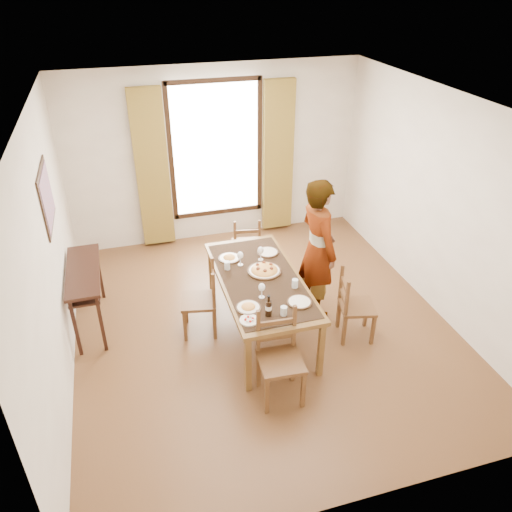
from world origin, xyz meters
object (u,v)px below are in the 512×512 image
object	(u,v)px
dining_table	(260,282)
man	(318,249)
console_table	(84,278)
pasta_platter	(264,268)

from	to	relation	value
dining_table	man	distance (m)	0.84
console_table	pasta_platter	size ratio (longest dim) A/B	3.00
dining_table	pasta_platter	world-z (taller)	pasta_platter
man	pasta_platter	world-z (taller)	man
console_table	man	xyz separation A→B (m)	(2.76, -0.49, 0.22)
dining_table	man	bearing A→B (deg)	14.19
dining_table	pasta_platter	xyz separation A→B (m)	(0.09, 0.11, 0.11)
man	pasta_platter	distance (m)	0.72
man	pasta_platter	size ratio (longest dim) A/B	4.52
man	pasta_platter	xyz separation A→B (m)	(-0.71, -0.09, -0.10)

